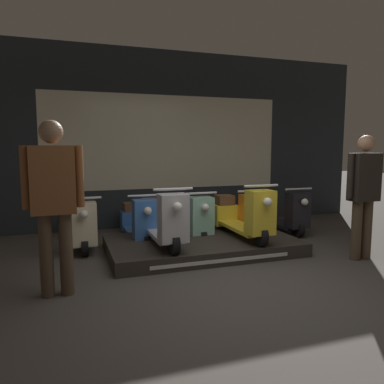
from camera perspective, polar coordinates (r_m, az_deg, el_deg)
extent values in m
plane|color=#423D38|center=(4.14, 8.40, -13.95)|extent=(30.00, 30.00, 0.00)
cube|color=#23282D|center=(7.00, -4.01, 7.98)|extent=(7.98, 0.08, 3.20)
cube|color=beige|center=(6.96, -3.91, 7.58)|extent=(4.39, 0.01, 1.70)
cube|color=#2D2823|center=(5.32, 1.55, -8.11)|extent=(2.61, 1.46, 0.18)
cube|color=silver|center=(4.67, 4.73, -10.41)|extent=(1.82, 0.01, 0.05)
cylinder|color=black|center=(4.53, -2.79, -7.77)|extent=(0.09, 0.28, 0.28)
cylinder|color=black|center=(5.67, -6.17, -4.80)|extent=(0.09, 0.28, 0.28)
cube|color=#BCBCC1|center=(5.10, -4.67, -6.24)|extent=(0.32, 1.12, 0.05)
cube|color=#BCBCC1|center=(4.48, -2.89, -3.97)|extent=(0.34, 0.25, 0.58)
cube|color=#BCBCC1|center=(5.64, -6.13, -4.11)|extent=(0.35, 0.30, 0.33)
cube|color=brown|center=(5.59, -6.14, -1.74)|extent=(0.26, 0.27, 0.15)
cylinder|color=silver|center=(4.42, -2.89, 0.45)|extent=(0.48, 0.03, 0.03)
sphere|color=white|center=(4.28, -2.24, -2.29)|extent=(0.11, 0.11, 0.11)
cylinder|color=black|center=(4.97, 10.40, -6.55)|extent=(0.09, 0.28, 0.28)
cylinder|color=black|center=(6.03, 4.80, -4.08)|extent=(0.09, 0.28, 0.28)
cube|color=yellow|center=(5.49, 7.33, -5.31)|extent=(0.32, 1.12, 0.05)
cube|color=yellow|center=(4.93, 10.36, -3.08)|extent=(0.34, 0.25, 0.58)
cube|color=yellow|center=(6.00, 4.89, -3.42)|extent=(0.35, 0.30, 0.33)
cube|color=brown|center=(5.95, 4.94, -1.19)|extent=(0.26, 0.27, 0.15)
cylinder|color=silver|center=(4.87, 10.49, 0.94)|extent=(0.48, 0.03, 0.03)
sphere|color=white|center=(4.75, 11.47, -1.51)|extent=(0.11, 0.11, 0.11)
cylinder|color=black|center=(5.27, -16.07, -7.94)|extent=(0.09, 0.28, 0.28)
cylinder|color=black|center=(6.45, -16.60, -5.25)|extent=(0.09, 0.28, 0.28)
cube|color=beige|center=(5.86, -16.36, -6.57)|extent=(0.32, 1.12, 0.05)
cube|color=beige|center=(5.23, -16.19, -4.68)|extent=(0.34, 0.25, 0.58)
cube|color=beige|center=(6.41, -16.61, -4.65)|extent=(0.35, 0.30, 0.33)
cube|color=brown|center=(6.36, -16.68, -2.57)|extent=(0.26, 0.27, 0.15)
cylinder|color=silver|center=(5.16, -16.32, -0.91)|extent=(0.48, 0.03, 0.03)
sphere|color=white|center=(5.02, -16.16, -3.28)|extent=(0.11, 0.11, 0.11)
cylinder|color=black|center=(5.37, -7.05, -7.45)|extent=(0.09, 0.28, 0.28)
cylinder|color=black|center=(6.53, -9.21, -4.90)|extent=(0.09, 0.28, 0.28)
cube|color=#386BBC|center=(5.95, -8.24, -6.15)|extent=(0.32, 1.12, 0.05)
cube|color=#386BBC|center=(5.33, -7.14, -4.24)|extent=(0.34, 0.25, 0.58)
cube|color=#386BBC|center=(6.49, -9.20, -4.30)|extent=(0.35, 0.30, 0.33)
cube|color=brown|center=(6.44, -9.23, -2.25)|extent=(0.26, 0.27, 0.15)
cylinder|color=silver|center=(5.26, -7.18, -0.53)|extent=(0.48, 0.03, 0.03)
sphere|color=white|center=(5.12, -6.76, -2.85)|extent=(0.11, 0.11, 0.11)
cylinder|color=black|center=(5.59, 1.44, -6.81)|extent=(0.09, 0.28, 0.28)
cylinder|color=black|center=(6.71, -2.13, -4.49)|extent=(0.09, 0.28, 0.28)
cube|color=#8EC6AD|center=(6.15, -0.51, -5.64)|extent=(0.32, 1.12, 0.05)
cube|color=#8EC6AD|center=(5.55, 1.37, -3.73)|extent=(0.34, 0.25, 0.58)
cube|color=#8EC6AD|center=(6.68, -2.08, -3.90)|extent=(0.35, 0.30, 0.33)
cube|color=brown|center=(6.63, -2.07, -1.91)|extent=(0.26, 0.27, 0.15)
cylinder|color=silver|center=(5.49, 1.41, -0.17)|extent=(0.48, 0.03, 0.03)
sphere|color=white|center=(5.35, 2.04, -2.38)|extent=(0.11, 0.11, 0.11)
cylinder|color=black|center=(5.93, 9.10, -6.11)|extent=(0.09, 0.28, 0.28)
cylinder|color=black|center=(6.99, 4.47, -4.04)|extent=(0.09, 0.28, 0.28)
cube|color=orange|center=(6.46, 6.59, -5.09)|extent=(0.32, 1.12, 0.05)
cube|color=orange|center=(5.89, 9.06, -3.20)|extent=(0.34, 0.25, 0.58)
cube|color=orange|center=(6.96, 4.54, -3.48)|extent=(0.35, 0.30, 0.33)
cube|color=brown|center=(6.92, 4.59, -1.56)|extent=(0.26, 0.27, 0.15)
cylinder|color=silver|center=(5.83, 9.15, 0.16)|extent=(0.48, 0.03, 0.03)
sphere|color=white|center=(5.70, 9.94, -1.90)|extent=(0.11, 0.11, 0.11)
cylinder|color=black|center=(6.36, 15.81, -5.40)|extent=(0.09, 0.28, 0.28)
cylinder|color=black|center=(7.36, 10.48, -3.58)|extent=(0.09, 0.28, 0.28)
cube|color=black|center=(6.85, 12.95, -4.52)|extent=(0.32, 1.12, 0.05)
cube|color=black|center=(6.32, 15.80, -2.69)|extent=(0.34, 0.25, 0.58)
cube|color=black|center=(7.33, 10.57, -3.05)|extent=(0.35, 0.30, 0.33)
cube|color=brown|center=(7.29, 10.64, -1.22)|extent=(0.26, 0.27, 0.15)
cylinder|color=silver|center=(6.26, 15.94, 0.45)|extent=(0.48, 0.03, 0.03)
sphere|color=white|center=(6.15, 16.80, -1.46)|extent=(0.11, 0.11, 0.11)
cylinder|color=#473828|center=(3.97, -21.32, -9.03)|extent=(0.13, 0.13, 0.83)
cylinder|color=#473828|center=(3.96, -18.61, -8.93)|extent=(0.13, 0.13, 0.83)
cube|color=brown|center=(3.83, -20.42, 1.76)|extent=(0.41, 0.23, 0.66)
cylinder|color=brown|center=(3.84, -24.11, 1.99)|extent=(0.08, 0.08, 0.60)
cylinder|color=brown|center=(3.83, -16.76, 2.29)|extent=(0.08, 0.08, 0.60)
sphere|color=brown|center=(3.82, -20.72, 8.59)|extent=(0.22, 0.22, 0.22)
cylinder|color=#473828|center=(5.32, 23.76, -5.40)|extent=(0.13, 0.13, 0.78)
cylinder|color=#473828|center=(5.44, 25.06, -5.22)|extent=(0.13, 0.13, 0.78)
cube|color=black|center=(5.28, 24.79, 2.08)|extent=(0.37, 0.21, 0.61)
cylinder|color=black|center=(5.13, 22.98, 2.32)|extent=(0.08, 0.08, 0.56)
cylinder|color=black|center=(5.44, 26.53, 2.37)|extent=(0.08, 0.08, 0.56)
sphere|color=#A87A5B|center=(5.27, 25.03, 6.72)|extent=(0.21, 0.21, 0.21)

